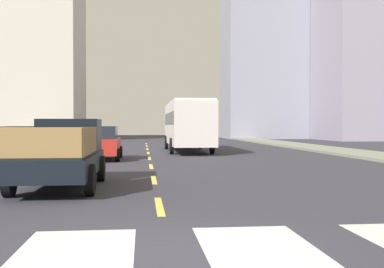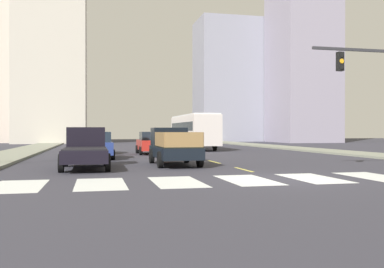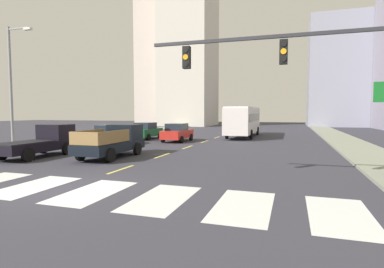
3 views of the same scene
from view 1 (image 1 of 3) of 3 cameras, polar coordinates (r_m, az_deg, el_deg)
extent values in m
plane|color=#35343E|center=(6.57, -2.66, -14.51)|extent=(160.00, 160.00, 0.00)
cube|color=gray|center=(27.60, 21.99, -2.54)|extent=(3.33, 110.00, 0.15)
cube|color=silver|center=(6.63, -14.32, -14.37)|extent=(1.64, 3.42, 0.01)
cube|color=silver|center=(6.77, 8.73, -14.02)|extent=(1.64, 3.42, 0.01)
cube|color=#E0D451|center=(10.48, -3.94, -8.62)|extent=(0.16, 2.40, 0.01)
cube|color=#E0D451|center=(15.43, -4.60, -5.51)|extent=(0.16, 2.40, 0.01)
cube|color=#E0D451|center=(20.40, -4.94, -3.90)|extent=(0.16, 2.40, 0.01)
cube|color=#E0D451|center=(25.39, -5.15, -2.93)|extent=(0.16, 2.40, 0.01)
cube|color=#E0D451|center=(30.38, -5.28, -2.28)|extent=(0.16, 2.40, 0.01)
cube|color=#E0D451|center=(35.37, -5.38, -1.81)|extent=(0.16, 2.40, 0.01)
cube|color=#E0D451|center=(40.36, -5.46, -1.46)|extent=(0.16, 2.40, 0.01)
cube|color=#E0D451|center=(45.36, -5.51, -1.18)|extent=(0.16, 2.40, 0.01)
cube|color=black|center=(13.79, -15.50, -3.49)|extent=(1.96, 5.20, 0.56)
cube|color=black|center=(15.43, -14.47, -0.11)|extent=(1.84, 1.60, 1.00)
cube|color=#19232D|center=(15.86, -14.24, 0.57)|extent=(1.72, 0.08, 0.56)
cube|color=black|center=(12.83, -16.21, -2.45)|extent=(1.84, 3.30, 0.06)
cylinder|color=black|center=(15.52, -18.12, -4.04)|extent=(0.22, 0.80, 0.80)
cylinder|color=black|center=(15.23, -10.88, -4.10)|extent=(0.22, 0.80, 0.80)
cylinder|color=black|center=(12.51, -21.14, -5.28)|extent=(0.22, 0.80, 0.80)
cylinder|color=black|center=(12.14, -12.14, -5.42)|extent=(0.22, 0.80, 0.80)
cube|color=olive|center=(13.01, -20.13, -0.75)|extent=(0.06, 3.17, 0.70)
cube|color=olive|center=(12.69, -12.21, -0.75)|extent=(0.06, 3.17, 0.70)
cube|color=olive|center=(11.26, -17.65, -1.00)|extent=(1.80, 0.06, 0.70)
cube|color=silver|center=(32.03, -0.56, 1.20)|extent=(2.50, 10.80, 2.70)
cube|color=#19232D|center=(32.03, -0.56, 1.83)|extent=(2.52, 9.94, 0.80)
cube|color=silver|center=(32.06, -0.56, 3.72)|extent=(2.40, 10.37, 0.12)
cylinder|color=black|center=(35.30, -3.09, -1.00)|extent=(0.22, 1.00, 1.00)
cylinder|color=black|center=(35.52, 0.94, -0.99)|extent=(0.22, 1.00, 1.00)
cylinder|color=black|center=(29.00, -2.47, -1.45)|extent=(0.22, 1.00, 1.00)
cylinder|color=black|center=(29.26, 2.43, -1.43)|extent=(0.22, 1.00, 1.00)
cube|color=red|center=(24.69, -10.86, -1.44)|extent=(1.80, 4.40, 0.76)
cube|color=#1E2833|center=(24.52, -10.89, 0.18)|extent=(1.58, 2.11, 0.64)
cylinder|color=black|center=(26.15, -12.57, -2.14)|extent=(0.22, 0.64, 0.64)
cylinder|color=black|center=(26.00, -8.62, -2.14)|extent=(0.22, 0.64, 0.64)
cylinder|color=black|center=(23.45, -13.33, -2.51)|extent=(0.22, 0.64, 0.64)
cylinder|color=black|center=(23.28, -8.93, -2.52)|extent=(0.22, 0.64, 0.64)
cube|color=#125426|center=(26.69, -19.09, -1.29)|extent=(1.80, 4.40, 0.76)
cube|color=#1E2833|center=(26.53, -19.18, 0.21)|extent=(1.58, 2.11, 0.64)
cylinder|color=black|center=(28.24, -20.24, -1.95)|extent=(0.22, 0.64, 0.64)
cylinder|color=black|center=(27.86, -16.65, -1.97)|extent=(0.22, 0.64, 0.64)
cylinder|color=black|center=(25.61, -21.75, -2.26)|extent=(0.22, 0.64, 0.64)
cylinder|color=black|center=(25.18, -17.80, -2.29)|extent=(0.22, 0.64, 0.64)
cylinder|color=black|center=(21.67, -19.94, -2.83)|extent=(0.22, 0.64, 0.64)
cylinder|color=black|center=(19.04, -21.92, -3.37)|extent=(0.22, 0.64, 0.64)
cube|color=#8E8E9F|center=(66.50, 8.85, 8.67)|extent=(11.38, 8.51, 21.18)
cube|color=beige|center=(62.11, -18.01, 13.39)|extent=(10.00, 11.94, 30.19)
camera|label=2|loc=(10.39, -148.54, -0.87)|focal=39.99mm
camera|label=3|loc=(8.62, 101.76, 6.40)|focal=28.77mm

